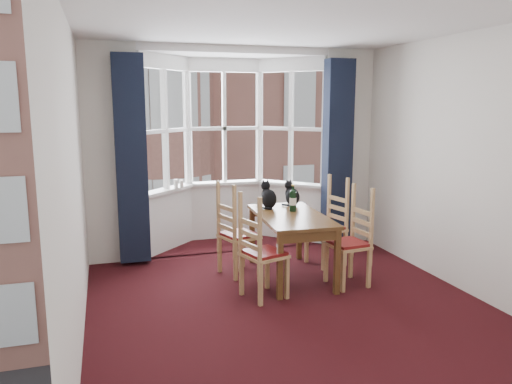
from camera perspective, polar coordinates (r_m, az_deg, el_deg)
name	(u,v)px	position (r m, az deg, el deg)	size (l,w,h in m)	color
floor	(296,314)	(5.10, 4.65, -13.70)	(4.50, 4.50, 0.00)	black
ceiling	(301,18)	(4.72, 5.16, 19.17)	(4.50, 4.50, 0.00)	white
wall_left	(73,184)	(4.38, -20.19, 0.88)	(4.50, 4.50, 0.00)	silver
wall_right	(475,166)	(5.75, 23.74, 2.74)	(4.50, 4.50, 0.00)	silver
wall_near	(461,233)	(2.79, 22.41, -4.35)	(4.00, 4.00, 0.00)	silver
wall_back_pier_left	(112,155)	(6.61, -16.17, 4.06)	(0.70, 0.12, 2.80)	silver
wall_back_pier_right	(346,148)	(7.42, 10.29, 4.94)	(0.70, 0.12, 2.80)	silver
bay_window	(228,148)	(7.32, -3.18, 5.01)	(2.76, 0.94, 2.80)	white
curtain_left	(131,160)	(6.44, -14.07, 3.56)	(0.38, 0.22, 2.60)	black
curtain_right	(337,153)	(7.17, 9.29, 4.38)	(0.38, 0.22, 2.60)	black
dining_table	(291,223)	(5.90, 4.02, -3.50)	(0.83, 1.43, 0.76)	brown
chair_left_near	(257,256)	(5.28, 0.10, -7.32)	(0.51, 0.52, 0.92)	tan
chair_left_far	(233,237)	(6.00, -2.67, -5.17)	(0.51, 0.52, 0.92)	tan
chair_right_near	(355,244)	(5.82, 11.21, -5.85)	(0.44, 0.46, 0.92)	tan
chair_right_far	(332,228)	(6.50, 8.64, -4.05)	(0.49, 0.50, 0.92)	tan
cat_left	(269,197)	(6.21, 1.44, -0.59)	(0.23, 0.29, 0.36)	black
cat_right	(292,195)	(6.39, 4.14, -0.39)	(0.24, 0.28, 0.33)	black
wine_bottle	(293,200)	(6.03, 4.24, -0.86)	(0.08, 0.08, 0.33)	black
candle_tall	(176,184)	(7.08, -9.13, 0.93)	(0.06, 0.06, 0.13)	white
candle_short	(182,184)	(7.12, -8.50, 0.93)	(0.06, 0.06, 0.11)	white
street	(132,214)	(37.49, -13.95, -2.49)	(80.00, 80.00, 0.00)	#333335
tenement_building	(153,115)	(18.42, -11.71, 8.57)	(18.40, 7.80, 15.20)	#A66656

